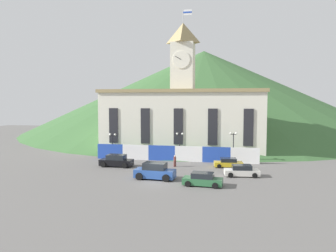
{
  "coord_description": "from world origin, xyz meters",
  "views": [
    {
      "loc": [
        8.85,
        -38.25,
        9.87
      ],
      "look_at": [
        0.0,
        7.98,
        6.24
      ],
      "focal_mm": 35.0,
      "sensor_mm": 36.0,
      "label": 1
    }
  ],
  "objects_px": {
    "car_yellow_coupe": "(228,163)",
    "pedestrian": "(175,160)",
    "car_green_wagon": "(203,180)",
    "car_blue_van": "(155,172)",
    "car_black_suv": "(116,161)",
    "street_lamp_far_right": "(180,140)",
    "street_lamp_center": "(233,140)",
    "car_white_taxi": "(242,171)",
    "street_lamp_far_left": "(113,140)"
  },
  "relations": [
    {
      "from": "car_yellow_coupe",
      "to": "car_green_wagon",
      "type": "bearing_deg",
      "value": -110.76
    },
    {
      "from": "car_white_taxi",
      "to": "street_lamp_far_left",
      "type": "bearing_deg",
      "value": -31.47
    },
    {
      "from": "street_lamp_far_right",
      "to": "pedestrian",
      "type": "height_order",
      "value": "street_lamp_far_right"
    },
    {
      "from": "car_black_suv",
      "to": "car_yellow_coupe",
      "type": "xyz_separation_m",
      "value": [
        16.57,
        2.69,
        -0.2
      ]
    },
    {
      "from": "car_black_suv",
      "to": "car_blue_van",
      "type": "bearing_deg",
      "value": 139.8
    },
    {
      "from": "car_green_wagon",
      "to": "car_yellow_coupe",
      "type": "distance_m",
      "value": 11.84
    },
    {
      "from": "car_green_wagon",
      "to": "car_black_suv",
      "type": "relative_size",
      "value": 0.96
    },
    {
      "from": "car_white_taxi",
      "to": "car_black_suv",
      "type": "relative_size",
      "value": 0.94
    },
    {
      "from": "street_lamp_far_left",
      "to": "car_yellow_coupe",
      "type": "relative_size",
      "value": 0.97
    },
    {
      "from": "car_green_wagon",
      "to": "pedestrian",
      "type": "bearing_deg",
      "value": 120.8
    },
    {
      "from": "street_lamp_center",
      "to": "car_green_wagon",
      "type": "height_order",
      "value": "street_lamp_center"
    },
    {
      "from": "street_lamp_center",
      "to": "car_black_suv",
      "type": "bearing_deg",
      "value": -157.91
    },
    {
      "from": "street_lamp_center",
      "to": "car_blue_van",
      "type": "bearing_deg",
      "value": -125.52
    },
    {
      "from": "street_lamp_far_right",
      "to": "car_green_wagon",
      "type": "relative_size",
      "value": 0.97
    },
    {
      "from": "pedestrian",
      "to": "car_green_wagon",
      "type": "bearing_deg",
      "value": -12.97
    },
    {
      "from": "street_lamp_far_left",
      "to": "car_blue_van",
      "type": "height_order",
      "value": "street_lamp_far_left"
    },
    {
      "from": "car_blue_van",
      "to": "pedestrian",
      "type": "xyz_separation_m",
      "value": [
        1.16,
        8.16,
        -0.01
      ]
    },
    {
      "from": "street_lamp_far_left",
      "to": "car_green_wagon",
      "type": "height_order",
      "value": "street_lamp_far_left"
    },
    {
      "from": "car_yellow_coupe",
      "to": "car_white_taxi",
      "type": "bearing_deg",
      "value": -79.64
    },
    {
      "from": "car_green_wagon",
      "to": "car_blue_van",
      "type": "distance_m",
      "value": 6.55
    },
    {
      "from": "street_lamp_far_left",
      "to": "street_lamp_center",
      "type": "bearing_deg",
      "value": 0.0
    },
    {
      "from": "car_white_taxi",
      "to": "pedestrian",
      "type": "relative_size",
      "value": 2.67
    },
    {
      "from": "car_blue_van",
      "to": "car_white_taxi",
      "type": "relative_size",
      "value": 1.12
    },
    {
      "from": "street_lamp_center",
      "to": "car_white_taxi",
      "type": "bearing_deg",
      "value": -84.18
    },
    {
      "from": "street_lamp_far_left",
      "to": "car_white_taxi",
      "type": "xyz_separation_m",
      "value": [
        21.51,
        -10.05,
        -2.46
      ]
    },
    {
      "from": "street_lamp_far_right",
      "to": "car_yellow_coupe",
      "type": "xyz_separation_m",
      "value": [
        8.0,
        -4.34,
        -2.75
      ]
    },
    {
      "from": "street_lamp_far_right",
      "to": "street_lamp_center",
      "type": "height_order",
      "value": "street_lamp_center"
    },
    {
      "from": "street_lamp_far_left",
      "to": "car_white_taxi",
      "type": "relative_size",
      "value": 0.91
    },
    {
      "from": "car_blue_van",
      "to": "car_yellow_coupe",
      "type": "distance_m",
      "value": 13.03
    },
    {
      "from": "pedestrian",
      "to": "car_blue_van",
      "type": "bearing_deg",
      "value": -47.15
    },
    {
      "from": "car_white_taxi",
      "to": "pedestrian",
      "type": "distance_m",
      "value": 10.65
    },
    {
      "from": "car_white_taxi",
      "to": "car_blue_van",
      "type": "bearing_deg",
      "value": 12.29
    },
    {
      "from": "street_lamp_far_right",
      "to": "car_white_taxi",
      "type": "height_order",
      "value": "street_lamp_far_right"
    },
    {
      "from": "car_black_suv",
      "to": "car_yellow_coupe",
      "type": "relative_size",
      "value": 1.13
    },
    {
      "from": "street_lamp_center",
      "to": "pedestrian",
      "type": "distance_m",
      "value": 10.58
    },
    {
      "from": "car_green_wagon",
      "to": "car_blue_van",
      "type": "relative_size",
      "value": 0.9
    },
    {
      "from": "car_black_suv",
      "to": "pedestrian",
      "type": "bearing_deg",
      "value": -168.91
    },
    {
      "from": "street_lamp_far_right",
      "to": "car_blue_van",
      "type": "height_order",
      "value": "street_lamp_far_right"
    },
    {
      "from": "car_blue_van",
      "to": "car_black_suv",
      "type": "height_order",
      "value": "car_blue_van"
    },
    {
      "from": "street_lamp_far_right",
      "to": "street_lamp_center",
      "type": "relative_size",
      "value": 0.95
    },
    {
      "from": "street_lamp_far_left",
      "to": "street_lamp_center",
      "type": "xyz_separation_m",
      "value": [
        20.49,
        0.0,
        0.38
      ]
    },
    {
      "from": "car_black_suv",
      "to": "pedestrian",
      "type": "relative_size",
      "value": 2.83
    },
    {
      "from": "car_blue_van",
      "to": "pedestrian",
      "type": "bearing_deg",
      "value": -93.33
    },
    {
      "from": "car_green_wagon",
      "to": "car_white_taxi",
      "type": "bearing_deg",
      "value": 56.08
    },
    {
      "from": "car_blue_van",
      "to": "car_black_suv",
      "type": "distance_m",
      "value": 10.06
    },
    {
      "from": "car_blue_van",
      "to": "car_white_taxi",
      "type": "bearing_deg",
      "value": -156.52
    },
    {
      "from": "car_yellow_coupe",
      "to": "pedestrian",
      "type": "distance_m",
      "value": 7.98
    },
    {
      "from": "street_lamp_center",
      "to": "car_green_wagon",
      "type": "distance_m",
      "value": 16.48
    },
    {
      "from": "street_lamp_far_right",
      "to": "car_green_wagon",
      "type": "distance_m",
      "value": 16.85
    },
    {
      "from": "street_lamp_far_right",
      "to": "pedestrian",
      "type": "distance_m",
      "value": 6.06
    }
  ]
}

